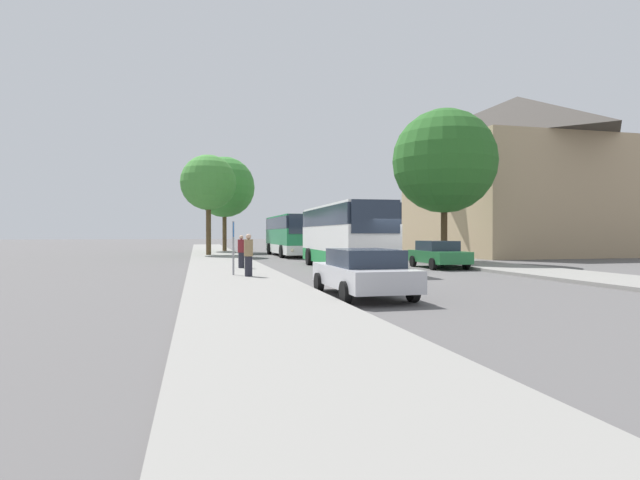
# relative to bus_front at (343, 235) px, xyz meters

# --- Properties ---
(ground_plane) EXTENTS (300.00, 300.00, 0.00)m
(ground_plane) POSITION_rel_bus_front_xyz_m (0.99, -4.92, -1.79)
(ground_plane) COLOR #565454
(ground_plane) RESTS_ON ground
(sidewalk_left) EXTENTS (4.00, 120.00, 0.15)m
(sidewalk_left) POSITION_rel_bus_front_xyz_m (-6.01, -4.92, -1.71)
(sidewalk_left) COLOR gray
(sidewalk_left) RESTS_ON ground_plane
(sidewalk_right) EXTENTS (4.00, 120.00, 0.15)m
(sidewalk_right) POSITION_rel_bus_front_xyz_m (7.99, -4.92, -1.71)
(sidewalk_right) COLOR gray
(sidewalk_right) RESTS_ON ground_plane
(building_right_background) EXTENTS (15.18, 15.83, 14.00)m
(building_right_background) POSITION_rel_bus_front_xyz_m (20.04, 13.22, 5.21)
(building_right_background) COLOR tan
(building_right_background) RESTS_ON ground_plane
(bus_front) EXTENTS (2.94, 10.95, 3.34)m
(bus_front) POSITION_rel_bus_front_xyz_m (0.00, 0.00, 0.00)
(bus_front) COLOR #238942
(bus_front) RESTS_ON ground_plane
(bus_middle) EXTENTS (2.90, 11.12, 3.31)m
(bus_middle) POSITION_rel_bus_front_xyz_m (0.00, 15.30, -0.02)
(bus_middle) COLOR silver
(bus_middle) RESTS_ON ground_plane
(parked_car_left_curb) EXTENTS (2.14, 4.62, 1.41)m
(parked_car_left_curb) POSITION_rel_bus_front_xyz_m (-2.87, -11.59, -1.04)
(parked_car_left_curb) COLOR #B7B7BC
(parked_car_left_curb) RESTS_ON ground_plane
(parked_car_right_near) EXTENTS (2.21, 4.38, 1.47)m
(parked_car_right_near) POSITION_rel_bus_front_xyz_m (5.08, -0.91, -1.02)
(parked_car_right_near) COLOR #236B38
(parked_car_right_near) RESTS_ON ground_plane
(bus_stop_sign) EXTENTS (0.08, 0.45, 2.23)m
(bus_stop_sign) POSITION_rel_bus_front_xyz_m (-6.13, -4.58, -0.24)
(bus_stop_sign) COLOR gray
(bus_stop_sign) RESTS_ON sidewalk_left
(pedestrian_waiting_near) EXTENTS (0.36, 0.36, 1.70)m
(pedestrian_waiting_near) POSITION_rel_bus_front_xyz_m (-5.59, -5.43, -0.78)
(pedestrian_waiting_near) COLOR #23232D
(pedestrian_waiting_near) RESTS_ON sidewalk_left
(pedestrian_waiting_far) EXTENTS (0.36, 0.36, 1.63)m
(pedestrian_waiting_far) POSITION_rel_bus_front_xyz_m (-5.44, -0.48, -0.82)
(pedestrian_waiting_far) COLOR #23232D
(pedestrian_waiting_far) RESTS_ON sidewalk_left
(tree_left_near) EXTENTS (4.44, 4.44, 8.04)m
(tree_left_near) POSITION_rel_bus_front_xyz_m (-6.65, 15.56, 4.15)
(tree_left_near) COLOR #513D23
(tree_left_near) RESTS_ON sidewalk_left
(tree_left_far) EXTENTS (5.91, 5.91, 9.22)m
(tree_left_far) POSITION_rel_bus_front_xyz_m (-4.91, 24.22, 4.62)
(tree_left_far) COLOR #513D23
(tree_left_far) RESTS_ON sidewalk_left
(tree_right_near) EXTENTS (6.41, 6.41, 9.40)m
(tree_right_near) POSITION_rel_bus_front_xyz_m (7.31, 2.63, 4.55)
(tree_right_near) COLOR #47331E
(tree_right_near) RESTS_ON sidewalk_right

